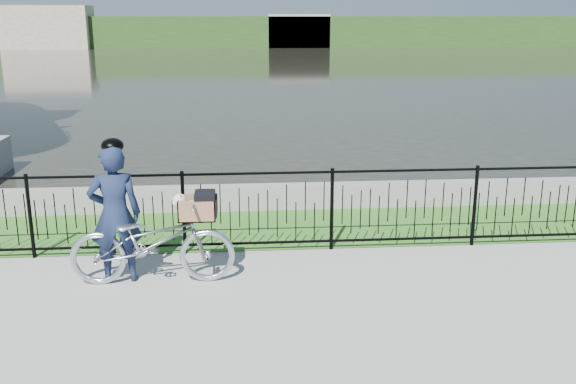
{
  "coord_description": "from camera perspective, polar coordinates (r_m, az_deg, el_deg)",
  "views": [
    {
      "loc": [
        -0.27,
        -6.67,
        3.13
      ],
      "look_at": [
        0.35,
        1.0,
        1.0
      ],
      "focal_mm": 40.0,
      "sensor_mm": 36.0,
      "label": 1
    }
  ],
  "objects": [
    {
      "name": "water",
      "position": [
        39.8,
        -4.3,
        10.92
      ],
      "size": [
        120.0,
        120.0,
        0.0
      ],
      "primitive_type": "plane",
      "color": "black",
      "rests_on": "ground"
    },
    {
      "name": "fence",
      "position": [
        8.66,
        -2.65,
        -1.71
      ],
      "size": [
        14.0,
        0.06,
        1.15
      ],
      "primitive_type": null,
      "color": "black",
      "rests_on": "ground"
    },
    {
      "name": "quay_wall",
      "position": [
        10.68,
        -3.01,
        -0.47
      ],
      "size": [
        60.0,
        0.3,
        0.4
      ],
      "primitive_type": "cube",
      "color": "gray",
      "rests_on": "ground"
    },
    {
      "name": "grass_strip",
      "position": [
        9.79,
        -2.82,
        -3.18
      ],
      "size": [
        60.0,
        2.0,
        0.01
      ],
      "primitive_type": "cube",
      "color": "#326921",
      "rests_on": "ground"
    },
    {
      "name": "ground",
      "position": [
        7.37,
        -2.14,
        -9.66
      ],
      "size": [
        120.0,
        120.0,
        0.0
      ],
      "primitive_type": "plane",
      "color": "gray",
      "rests_on": "ground"
    },
    {
      "name": "far_building_right",
      "position": [
        65.49,
        0.9,
        14.13
      ],
      "size": [
        6.0,
        3.0,
        3.2
      ],
      "primitive_type": "cube",
      "color": "#A69885",
      "rests_on": "ground"
    },
    {
      "name": "cyclist",
      "position": [
        7.88,
        -15.14,
        -1.76
      ],
      "size": [
        0.67,
        0.49,
        1.76
      ],
      "color": "#141D38",
      "rests_on": "ground"
    },
    {
      "name": "far_treeline",
      "position": [
        66.69,
        -4.52,
        14.02
      ],
      "size": [
        120.0,
        6.0,
        3.0
      ],
      "primitive_type": "cube",
      "color": "#27461B",
      "rests_on": "ground"
    },
    {
      "name": "bicycle_rig",
      "position": [
        7.83,
        -11.87,
        -4.31
      ],
      "size": [
        1.95,
        0.68,
        1.13
      ],
      "color": "#ABB1B7",
      "rests_on": "ground"
    },
    {
      "name": "far_building_left",
      "position": [
        67.07,
        -20.55,
        13.56
      ],
      "size": [
        8.0,
        4.0,
        4.0
      ],
      "primitive_type": "cube",
      "color": "#A69885",
      "rests_on": "ground"
    }
  ]
}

